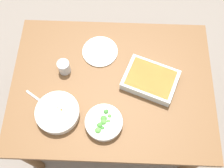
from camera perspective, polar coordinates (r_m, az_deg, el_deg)
ground_plane at (r=2.29m, az=0.00°, el=-7.77°), size 6.00×6.00×0.00m
dining_table at (r=1.68m, az=0.00°, el=-1.29°), size 1.20×0.90×0.74m
stew_bowl at (r=1.53m, az=-11.44°, el=-5.94°), size 0.25×0.25×0.06m
broccoli_bowl at (r=1.48m, az=-1.75°, el=-8.15°), size 0.21×0.21×0.07m
baking_dish at (r=1.59m, az=8.11°, el=0.93°), size 0.36×0.31×0.06m
drink_cup at (r=1.63m, az=-10.10°, el=3.49°), size 0.07×0.07×0.08m
side_plate at (r=1.70m, az=-2.55°, el=6.88°), size 0.22×0.22×0.01m
spoon_by_stew at (r=1.60m, az=-14.79°, el=-3.58°), size 0.16×0.11×0.01m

